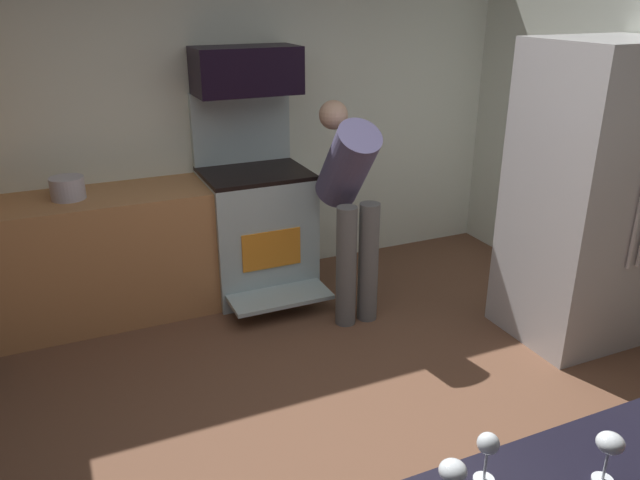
% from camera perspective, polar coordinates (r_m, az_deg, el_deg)
% --- Properties ---
extents(ground_plane, '(5.20, 4.80, 0.02)m').
position_cam_1_polar(ground_plane, '(3.32, 1.37, -19.26)').
color(ground_plane, brown).
extents(wall_back, '(5.20, 0.12, 2.60)m').
position_cam_1_polar(wall_back, '(4.80, -10.71, 11.06)').
color(wall_back, silver).
rests_on(wall_back, ground).
extents(lower_cabinet_run, '(2.40, 0.60, 0.90)m').
position_cam_1_polar(lower_cabinet_run, '(4.57, -19.84, -1.60)').
color(lower_cabinet_run, '#B97D4B').
rests_on(lower_cabinet_run, ground).
extents(oven_range, '(0.76, 0.96, 1.49)m').
position_cam_1_polar(oven_range, '(4.73, -5.85, 1.18)').
color(oven_range, '#ADC3C6').
rests_on(oven_range, ground).
extents(microwave, '(0.74, 0.38, 0.33)m').
position_cam_1_polar(microwave, '(4.54, -6.81, 15.23)').
color(microwave, black).
rests_on(microwave, oven_range).
extents(refrigerator, '(0.88, 0.76, 1.92)m').
position_cam_1_polar(refrigerator, '(4.31, 23.74, 3.73)').
color(refrigerator, '#BFBDBF').
rests_on(refrigerator, ground).
extents(person_cook, '(0.31, 0.62, 1.49)m').
position_cam_1_polar(person_cook, '(4.21, 2.76, 4.02)').
color(person_cook, slate).
rests_on(person_cook, ground).
extents(wine_glass_mid, '(0.08, 0.08, 0.16)m').
position_cam_1_polar(wine_glass_mid, '(1.95, 25.10, -16.75)').
color(wine_glass_mid, silver).
rests_on(wine_glass_mid, counter_island).
extents(wine_glass_far, '(0.06, 0.06, 0.16)m').
position_cam_1_polar(wine_glass_far, '(1.84, 15.18, -17.90)').
color(wine_glass_far, silver).
rests_on(wine_glass_far, counter_island).
extents(wine_glass_extra, '(0.07, 0.07, 0.14)m').
position_cam_1_polar(wine_glass_extra, '(1.76, 12.10, -20.23)').
color(wine_glass_extra, silver).
rests_on(wine_glass_extra, counter_island).
extents(stock_pot, '(0.22, 0.22, 0.15)m').
position_cam_1_polar(stock_pot, '(4.40, -22.21, 4.44)').
color(stock_pot, '#BBB6C5').
rests_on(stock_pot, lower_cabinet_run).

